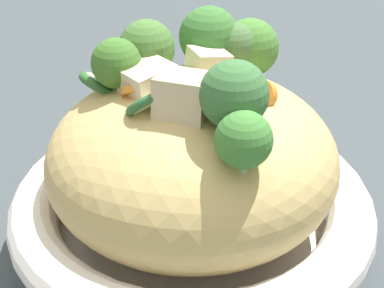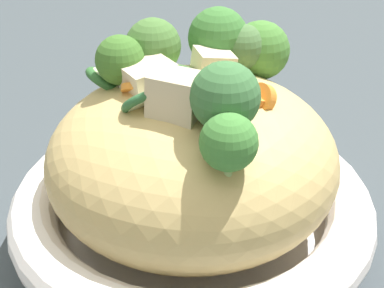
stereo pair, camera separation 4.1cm
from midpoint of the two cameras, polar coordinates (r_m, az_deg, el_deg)
ground_plane at (r=0.46m, az=-2.57°, el=-9.74°), size 3.00×3.00×0.00m
serving_bowl at (r=0.44m, az=-2.66°, el=-6.96°), size 0.28×0.28×0.05m
noodle_heap at (r=0.41m, az=-2.82°, el=-1.50°), size 0.22×0.22×0.13m
broccoli_florets at (r=0.40m, az=-1.15°, el=8.57°), size 0.16×0.17×0.07m
carrot_coins at (r=0.38m, az=-2.63°, el=5.68°), size 0.09×0.09×0.02m
zucchini_slices at (r=0.39m, az=-6.88°, el=6.02°), size 0.09×0.13×0.04m
chicken_chunks at (r=0.38m, az=-4.13°, el=6.02°), size 0.10×0.08×0.03m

